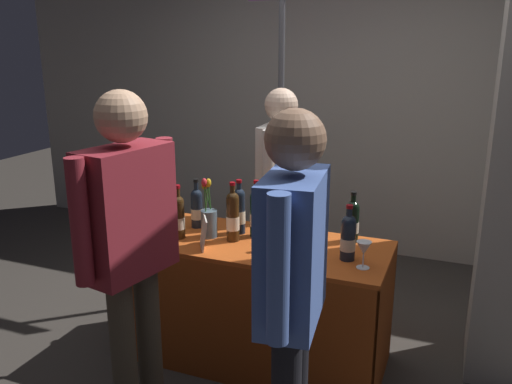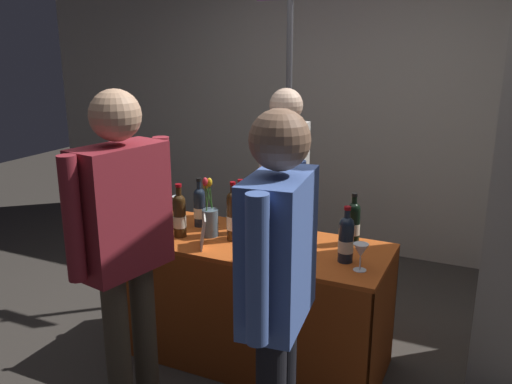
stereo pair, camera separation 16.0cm
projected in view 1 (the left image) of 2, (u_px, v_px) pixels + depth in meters
ground_plane at (256, 356)px, 3.27m from camera, size 12.00×12.00×0.00m
back_partition at (341, 113)px, 4.76m from camera, size 6.65×0.12×2.51m
tasting_table at (256, 280)px, 3.13m from camera, size 1.53×0.64×0.76m
featured_wine_bottle at (233, 216)px, 3.05m from camera, size 0.08×0.08×0.35m
display_bottle_0 at (178, 216)px, 3.09m from camera, size 0.08×0.08×0.32m
display_bottle_1 at (239, 210)px, 3.17m from camera, size 0.07×0.07×0.33m
display_bottle_2 at (161, 214)px, 3.11m from camera, size 0.07×0.07×0.35m
display_bottle_3 at (348, 237)px, 2.78m from camera, size 0.08×0.08×0.30m
display_bottle_4 at (352, 220)px, 3.05m from camera, size 0.08×0.08×0.30m
display_bottle_5 at (299, 222)px, 2.96m from camera, size 0.08×0.08×0.34m
display_bottle_6 at (256, 213)px, 3.12m from camera, size 0.08×0.08×0.34m
display_bottle_7 at (197, 207)px, 3.28m from camera, size 0.07×0.07×0.31m
wine_glass_near_vendor at (364, 249)px, 2.69m from camera, size 0.08×0.08×0.14m
wine_glass_mid at (173, 204)px, 3.43m from camera, size 0.07×0.07×0.15m
flower_vase at (209, 218)px, 3.12m from camera, size 0.10×0.10×0.36m
brochure_stand at (203, 233)px, 2.95m from camera, size 0.11×0.15×0.18m
vendor_presenter at (280, 185)px, 3.56m from camera, size 0.22×0.57×1.59m
taster_foreground_right at (129, 237)px, 2.42m from camera, size 0.29×0.60×1.68m
taster_foreground_left at (292, 279)px, 2.05m from camera, size 0.26×0.59×1.65m
booth_signpost at (281, 106)px, 3.85m from camera, size 0.50×0.04×2.35m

